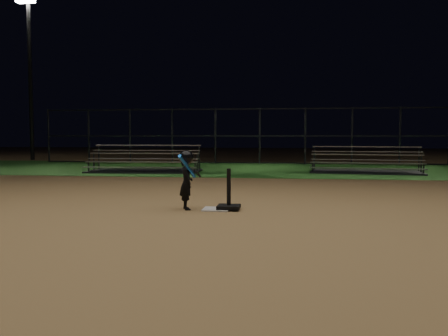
# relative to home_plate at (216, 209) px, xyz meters

# --- Properties ---
(ground) EXTENTS (80.00, 80.00, 0.00)m
(ground) POSITION_rel_home_plate_xyz_m (0.00, 0.00, -0.01)
(ground) COLOR olive
(ground) RESTS_ON ground
(grass_strip) EXTENTS (60.00, 8.00, 0.01)m
(grass_strip) POSITION_rel_home_plate_xyz_m (0.00, 10.00, -0.01)
(grass_strip) COLOR #23591D
(grass_strip) RESTS_ON ground
(home_plate) EXTENTS (0.45, 0.45, 0.02)m
(home_plate) POSITION_rel_home_plate_xyz_m (0.00, 0.00, 0.00)
(home_plate) COLOR beige
(home_plate) RESTS_ON ground
(batting_tee) EXTENTS (0.38, 0.38, 0.69)m
(batting_tee) POSITION_rel_home_plate_xyz_m (0.21, 0.02, 0.13)
(batting_tee) COLOR black
(batting_tee) RESTS_ON home_plate
(child_batter) EXTENTS (0.42, 0.63, 1.02)m
(child_batter) POSITION_rel_home_plate_xyz_m (-0.51, -0.03, 0.53)
(child_batter) COLOR black
(child_batter) RESTS_ON ground
(bleacher_left) EXTENTS (3.93, 2.08, 0.94)m
(bleacher_left) POSITION_rel_home_plate_xyz_m (-3.71, 7.90, 0.18)
(bleacher_left) COLOR silver
(bleacher_left) RESTS_ON ground
(bleacher_right) EXTENTS (3.85, 2.20, 0.90)m
(bleacher_right) POSITION_rel_home_plate_xyz_m (3.87, 8.51, 0.17)
(bleacher_right) COLOR #ADAEB2
(bleacher_right) RESTS_ON ground
(backstop_fence) EXTENTS (20.08, 0.08, 2.50)m
(backstop_fence) POSITION_rel_home_plate_xyz_m (0.00, 13.00, 1.24)
(backstop_fence) COLOR #38383D
(backstop_fence) RESTS_ON ground
(light_pole_left) EXTENTS (0.90, 0.53, 8.30)m
(light_pole_left) POSITION_rel_home_plate_xyz_m (-12.00, 14.94, 4.93)
(light_pole_left) COLOR #2D2D30
(light_pole_left) RESTS_ON ground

